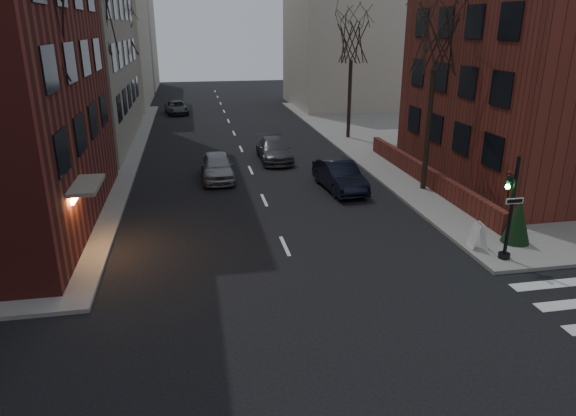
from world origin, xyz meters
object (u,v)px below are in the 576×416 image
at_px(streetlamp_far, 135,77).
at_px(car_lane_far, 177,108).
at_px(car_lane_silver, 217,166).
at_px(evergreen_shrub, 518,220).
at_px(tree_left_b, 91,19).
at_px(tree_right_b, 352,40).
at_px(tree_left_c, 121,33).
at_px(car_lane_gray, 274,150).
at_px(parked_sedan, 340,176).
at_px(traffic_signal, 509,215).
at_px(tree_right_a, 437,37).
at_px(sandwich_board, 478,235).
at_px(tree_left_a, 36,28).
at_px(streetlamp_near, 101,111).

relative_size(streetlamp_far, car_lane_far, 1.37).
xyz_separation_m(car_lane_silver, evergreen_shrub, (11.47, -12.02, 0.31)).
bearing_deg(tree_left_b, tree_right_b, 18.82).
relative_size(tree_left_c, car_lane_gray, 1.94).
distance_m(streetlamp_far, parked_sedan, 26.39).
height_order(traffic_signal, streetlamp_far, streetlamp_far).
height_order(car_lane_gray, evergreen_shrub, evergreen_shrub).
xyz_separation_m(tree_right_a, car_lane_gray, (-6.94, 8.20, -7.30)).
xyz_separation_m(tree_left_c, sandwich_board, (16.33, -29.87, -7.36)).
xyz_separation_m(car_lane_silver, car_lane_gray, (4.00, 3.86, -0.06)).
height_order(tree_right_b, car_lane_gray, tree_right_b).
bearing_deg(evergreen_shrub, streetlamp_far, 118.95).
bearing_deg(traffic_signal, parked_sedan, 109.71).
xyz_separation_m(traffic_signal, tree_right_a, (0.86, 9.01, 6.12)).
bearing_deg(tree_left_c, evergreen_shrub, -58.59).
height_order(tree_left_a, parked_sedan, tree_left_a).
relative_size(traffic_signal, car_lane_gray, 0.80).
height_order(tree_right_a, tree_right_b, tree_right_a).
distance_m(tree_left_a, evergreen_shrub, 19.91).
bearing_deg(sandwich_board, tree_left_b, 142.98).
bearing_deg(tree_left_b, sandwich_board, -44.18).
distance_m(tree_left_a, tree_left_c, 26.00).
height_order(tree_left_b, car_lane_far, tree_left_b).
distance_m(traffic_signal, tree_right_a, 10.92).
distance_m(tree_left_c, tree_right_a, 28.17).
height_order(tree_left_a, streetlamp_far, tree_left_a).
height_order(parked_sedan, evergreen_shrub, evergreen_shrub).
relative_size(tree_right_a, tree_right_b, 1.06).
bearing_deg(traffic_signal, tree_left_a, 163.35).
relative_size(traffic_signal, car_lane_silver, 0.87).
relative_size(car_lane_far, sandwich_board, 4.46).
bearing_deg(tree_left_c, streetlamp_far, 73.30).
height_order(tree_left_b, evergreen_shrub, tree_left_b).
xyz_separation_m(streetlamp_near, car_lane_gray, (10.06, 4.20, -3.51)).
bearing_deg(sandwich_board, car_lane_gray, 116.59).
bearing_deg(tree_left_c, car_lane_silver, -69.35).
xyz_separation_m(tree_left_a, sandwich_board, (16.33, -3.87, -7.81)).
height_order(streetlamp_far, evergreen_shrub, streetlamp_far).
xyz_separation_m(tree_left_a, tree_right_b, (17.60, 18.00, -0.88)).
distance_m(streetlamp_far, car_lane_gray, 19.06).
relative_size(tree_left_c, tree_right_b, 1.06).
relative_size(tree_right_b, parked_sedan, 1.91).
bearing_deg(car_lane_gray, tree_left_b, -178.63).
height_order(tree_left_a, tree_right_b, tree_left_a).
xyz_separation_m(tree_right_a, car_lane_silver, (-10.94, 4.34, -7.24)).
distance_m(tree_right_b, parked_sedan, 15.30).
relative_size(parked_sedan, car_lane_far, 1.05).
bearing_deg(car_lane_gray, car_lane_far, 108.08).
bearing_deg(streetlamp_far, tree_left_a, -91.23).
bearing_deg(car_lane_silver, evergreen_shrub, -46.60).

